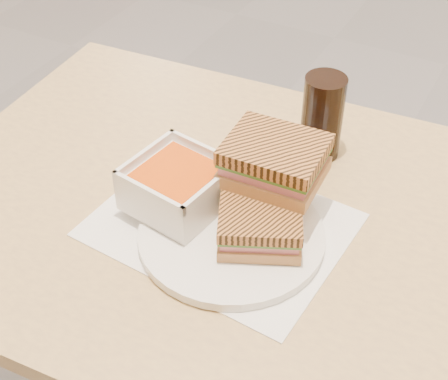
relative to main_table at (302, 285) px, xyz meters
The scene contains 7 objects.
main_table is the anchor object (origin of this frame).
tray_liner 0.17m from the main_table, 158.28° to the right, with size 0.37×0.30×0.00m.
plate 0.17m from the main_table, 144.12° to the right, with size 0.26×0.26×0.01m.
soup_bowl 0.25m from the main_table, 165.32° to the right, with size 0.15×0.15×0.07m.
panini_lower 0.17m from the main_table, 128.13° to the right, with size 0.14×0.13×0.05m.
panini_upper 0.22m from the main_table, 167.54° to the left, with size 0.14×0.12×0.06m.
cola_glass 0.27m from the main_table, 107.74° to the left, with size 0.07×0.07×0.14m.
Camera 1 is at (0.33, -2.60, 1.41)m, focal length 52.44 mm.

